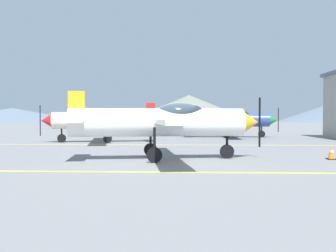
# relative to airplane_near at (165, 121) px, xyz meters

# --- Properties ---
(ground_plane) EXTENTS (400.00, 400.00, 0.00)m
(ground_plane) POSITION_rel_airplane_near_xyz_m (0.17, -0.12, -1.63)
(ground_plane) COLOR slate
(apron_line_near) EXTENTS (80.00, 0.16, 0.01)m
(apron_line_near) POSITION_rel_airplane_near_xyz_m (0.17, -3.73, -1.62)
(apron_line_near) COLOR yellow
(apron_line_near) RESTS_ON ground_plane
(apron_line_far) EXTENTS (80.00, 0.16, 0.01)m
(apron_line_far) POSITION_rel_airplane_near_xyz_m (0.17, 8.17, -1.62)
(apron_line_far) COLOR yellow
(apron_line_far) RESTS_ON ground_plane
(airplane_near) EXTENTS (8.43, 9.66, 2.89)m
(airplane_near) POSITION_rel_airplane_near_xyz_m (0.00, 0.00, 0.00)
(airplane_near) COLOR white
(airplane_near) RESTS_ON ground_plane
(airplane_mid) EXTENTS (8.44, 9.63, 2.89)m
(airplane_mid) POSITION_rel_airplane_near_xyz_m (-5.30, 10.70, 0.00)
(airplane_mid) COLOR silver
(airplane_mid) RESTS_ON ground_plane
(airplane_far) EXTENTS (8.31, 9.60, 2.89)m
(airplane_far) POSITION_rel_airplane_near_xyz_m (5.09, 17.61, 0.00)
(airplane_far) COLOR #33478C
(airplane_far) RESTS_ON ground_plane
(traffic_cone_front) EXTENTS (0.36, 0.36, 0.59)m
(traffic_cone_front) POSITION_rel_airplane_near_xyz_m (7.10, 0.24, -1.34)
(traffic_cone_front) COLOR black
(traffic_cone_front) RESTS_ON ground_plane
(hill_left) EXTENTS (67.46, 67.46, 6.07)m
(hill_left) POSITION_rel_airplane_near_xyz_m (-74.76, 140.90, 1.41)
(hill_left) COLOR slate
(hill_left) RESTS_ON ground_plane
(hill_centerleft) EXTENTS (53.90, 53.90, 11.05)m
(hill_centerleft) POSITION_rel_airplane_near_xyz_m (2.76, 132.84, 3.90)
(hill_centerleft) COLOR slate
(hill_centerleft) RESTS_ON ground_plane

